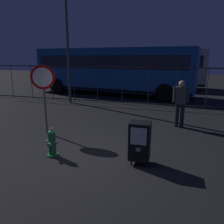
# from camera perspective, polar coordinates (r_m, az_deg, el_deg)

# --- Properties ---
(ground_plane) EXTENTS (60.00, 60.00, 0.00)m
(ground_plane) POSITION_cam_1_polar(r_m,az_deg,el_deg) (5.84, -6.26, -11.18)
(ground_plane) COLOR black
(fire_hydrant) EXTENTS (0.33, 0.31, 0.75)m
(fire_hydrant) POSITION_cam_1_polar(r_m,az_deg,el_deg) (5.88, -15.10, -7.68)
(fire_hydrant) COLOR #1E7238
(fire_hydrant) RESTS_ON ground_plane
(newspaper_box_primary) EXTENTS (0.48, 0.42, 1.02)m
(newspaper_box_primary) POSITION_cam_1_polar(r_m,az_deg,el_deg) (5.27, 7.12, -7.33)
(newspaper_box_primary) COLOR black
(newspaper_box_primary) RESTS_ON ground_plane
(stop_sign) EXTENTS (0.71, 0.31, 2.23)m
(stop_sign) POSITION_cam_1_polar(r_m,az_deg,el_deg) (7.36, -17.15, 6.56)
(stop_sign) COLOR #4C4F54
(stop_sign) RESTS_ON ground_plane
(pedestrian) EXTENTS (0.55, 0.22, 1.67)m
(pedestrian) POSITION_cam_1_polar(r_m,az_deg,el_deg) (8.23, 17.16, 2.68)
(pedestrian) COLOR black
(pedestrian) RESTS_ON ground_plane
(fence_barrier) EXTENTS (18.03, 0.04, 2.00)m
(fence_barrier) POSITION_cam_1_polar(r_m,az_deg,el_deg) (11.65, 5.96, 6.76)
(fence_barrier) COLOR #2D2D33
(fence_barrier) RESTS_ON ground_plane
(bus_near) EXTENTS (10.74, 3.86, 3.00)m
(bus_near) POSITION_cam_1_polar(r_m,az_deg,el_deg) (14.97, 0.30, 11.09)
(bus_near) COLOR #19519E
(bus_near) RESTS_ON ground_plane
(bus_far) EXTENTS (10.58, 3.05, 3.00)m
(bus_far) POSITION_cam_1_polar(r_m,az_deg,el_deg) (18.72, 6.50, 11.59)
(bus_far) COLOR beige
(bus_far) RESTS_ON ground_plane
(street_light_near_left) EXTENTS (0.32, 0.32, 7.67)m
(street_light_near_left) POSITION_cam_1_polar(r_m,az_deg,el_deg) (12.49, -11.59, 22.64)
(street_light_near_left) COLOR #4C4F54
(street_light_near_left) RESTS_ON ground_plane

